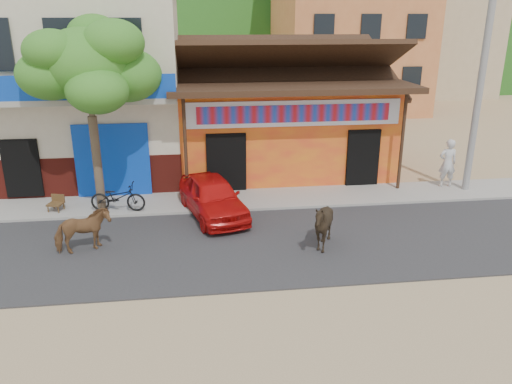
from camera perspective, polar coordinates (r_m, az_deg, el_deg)
ground at (r=11.78m, az=1.13°, el=-11.32°), size 120.00×120.00×0.00m
road at (r=13.96m, az=-0.36°, el=-6.05°), size 60.00×5.00×0.04m
sidewalk at (r=17.16m, az=-1.77°, el=-0.95°), size 60.00×2.00×0.12m
dance_club at (r=20.76m, az=2.64°, el=7.63°), size 8.00×6.00×3.60m
cafe_building at (r=20.57m, az=-18.78°, el=11.34°), size 7.00×6.00×7.00m
apartment_front at (r=35.61m, az=10.48°, el=19.04°), size 9.00×9.00×12.00m
apartment_rear at (r=44.53m, az=19.61°, el=17.00°), size 8.00×8.00×10.00m
tree at (r=16.38m, az=-18.22°, el=8.23°), size 3.00×3.00×6.00m
utility_pole at (r=18.83m, az=24.38°, el=11.92°), size 0.24×0.24×8.00m
cow_tan at (r=14.07m, az=-19.18°, el=-4.19°), size 1.58×1.12×1.21m
cow_dark at (r=13.52m, az=7.66°, el=-3.79°), size 1.60×1.53×1.39m
red_car at (r=15.76m, az=-4.99°, el=-0.52°), size 2.41×3.98×1.27m
scooter at (r=16.51m, az=-15.52°, el=-0.58°), size 1.82×0.86×0.92m
pedestrian at (r=19.42m, az=21.04°, el=3.11°), size 0.68×0.48×1.77m
cafe_chair_left at (r=17.16m, az=-22.03°, el=-0.53°), size 0.54×0.54×0.94m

